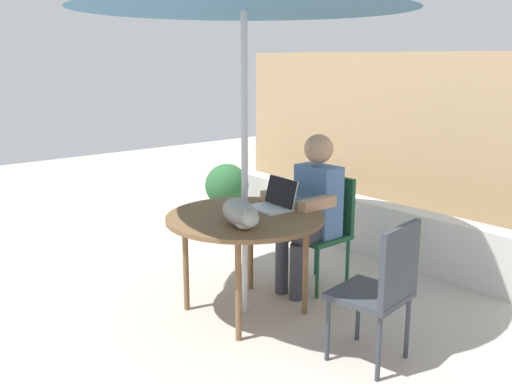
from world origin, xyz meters
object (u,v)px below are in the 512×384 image
(person_seated, at_px, (312,205))
(potted_plant_near_fence, at_px, (227,191))
(chair_occupied, at_px, (325,223))
(patio_table, at_px, (245,223))
(laptop, at_px, (275,200))
(cat, at_px, (240,213))
(chair_empty, at_px, (383,284))

(person_seated, height_order, potted_plant_near_fence, person_seated)
(chair_occupied, distance_m, person_seated, 0.23)
(patio_table, xyz_separation_m, laptop, (-0.01, 0.29, 0.12))
(patio_table, distance_m, laptop, 0.31)
(cat, distance_m, potted_plant_near_fence, 2.41)
(patio_table, height_order, person_seated, person_seated)
(chair_empty, bearing_deg, patio_table, -171.67)
(chair_occupied, height_order, potted_plant_near_fence, chair_occupied)
(chair_occupied, distance_m, chair_empty, 1.25)
(laptop, distance_m, potted_plant_near_fence, 2.02)
(cat, bearing_deg, potted_plant_near_fence, 144.78)
(chair_empty, distance_m, laptop, 1.11)
(chair_empty, relative_size, potted_plant_near_fence, 1.29)
(patio_table, distance_m, chair_occupied, 0.82)
(chair_empty, height_order, person_seated, person_seated)
(chair_occupied, bearing_deg, cat, -80.12)
(patio_table, height_order, chair_occupied, chair_occupied)
(chair_occupied, relative_size, person_seated, 0.72)
(person_seated, bearing_deg, patio_table, -90.00)
(patio_table, relative_size, person_seated, 0.90)
(patio_table, distance_m, person_seated, 0.65)
(chair_empty, xyz_separation_m, cat, (-0.89, -0.33, 0.29))
(patio_table, bearing_deg, cat, -45.81)
(patio_table, relative_size, cat, 1.78)
(laptop, distance_m, cat, 0.50)
(laptop, relative_size, cat, 0.52)
(chair_occupied, relative_size, potted_plant_near_fence, 1.29)
(chair_occupied, xyz_separation_m, cat, (0.17, -0.99, 0.29))
(laptop, bearing_deg, potted_plant_near_fence, 152.77)
(chair_empty, distance_m, potted_plant_near_fence, 3.02)
(patio_table, height_order, chair_empty, chair_empty)
(chair_occupied, xyz_separation_m, laptop, (-0.01, -0.52, 0.27))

